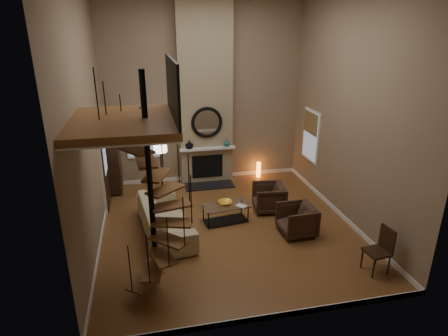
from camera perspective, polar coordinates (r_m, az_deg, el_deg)
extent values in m
cube|color=brown|center=(9.47, 0.51, -8.83)|extent=(6.00, 6.50, 0.01)
cube|color=#8C765A|center=(11.59, -3.01, 11.18)|extent=(6.00, 0.02, 5.50)
cube|color=#8C765A|center=(5.46, 8.04, 0.03)|extent=(6.00, 0.02, 5.50)
cube|color=#8C765A|center=(8.35, -20.08, 6.21)|extent=(0.02, 6.50, 5.50)
cube|color=#8C765A|center=(9.56, 18.59, 8.10)|extent=(0.02, 6.50, 5.50)
cube|color=white|center=(12.31, -2.77, -1.27)|extent=(6.00, 0.02, 0.12)
cube|color=white|center=(6.89, 6.82, -21.37)|extent=(6.00, 0.02, 0.12)
cube|color=white|center=(9.34, -17.99, -9.95)|extent=(0.02, 6.50, 0.12)
cube|color=white|center=(10.43, 16.87, -6.44)|extent=(0.02, 6.50, 0.12)
cube|color=#958261|center=(11.41, -2.85, 11.02)|extent=(1.60, 0.38, 5.50)
cube|color=black|center=(11.72, -2.22, -2.65)|extent=(1.50, 0.60, 0.04)
cube|color=black|center=(11.79, -2.50, 0.26)|extent=(0.95, 0.02, 0.72)
cube|color=white|center=(11.52, -2.48, 2.92)|extent=(1.70, 0.18, 0.06)
torus|color=black|center=(11.36, -2.60, 6.86)|extent=(0.94, 0.10, 0.94)
cylinder|color=white|center=(11.37, -2.61, 6.87)|extent=(0.80, 0.01, 0.80)
imported|color=black|center=(11.44, -5.25, 3.53)|extent=(0.24, 0.24, 0.25)
imported|color=#1B5F57|center=(11.62, 0.40, 3.81)|extent=(0.20, 0.20, 0.21)
cube|color=white|center=(11.68, -12.16, 5.03)|extent=(1.02, 0.04, 1.52)
cube|color=#8C9EB2|center=(11.65, -12.16, 5.00)|extent=(0.90, 0.01, 1.40)
cube|color=olive|center=(11.59, -12.24, 5.98)|extent=(0.90, 0.01, 0.98)
cube|color=white|center=(11.54, 12.96, 4.77)|extent=(0.04, 1.02, 1.52)
cube|color=#8C9EB2|center=(11.53, 12.85, 4.77)|extent=(0.01, 0.90, 1.40)
cube|color=olive|center=(11.42, 12.93, 6.62)|extent=(0.01, 0.90, 0.63)
cube|color=white|center=(10.54, -17.65, -0.35)|extent=(0.06, 1.05, 2.16)
cube|color=black|center=(10.55, -17.45, -0.46)|extent=(0.05, 0.90, 2.05)
cube|color=#8C9EB2|center=(10.41, -17.53, 1.74)|extent=(0.01, 0.60, 0.90)
cube|color=brown|center=(6.42, -14.91, 6.68)|extent=(1.70, 2.20, 0.12)
cube|color=white|center=(6.44, -14.85, 6.03)|extent=(1.70, 2.20, 0.03)
cube|color=black|center=(6.33, -7.79, 11.88)|extent=(0.04, 2.20, 0.94)
cylinder|color=black|center=(6.78, -11.06, -2.72)|extent=(0.10, 0.10, 4.02)
cube|color=brown|center=(7.41, -11.82, -16.26)|extent=(0.71, 0.78, 0.04)
cylinder|color=black|center=(6.91, -13.96, -14.65)|extent=(0.02, 0.02, 0.94)
cube|color=brown|center=(7.19, -10.66, -14.84)|extent=(0.46, 0.77, 0.04)
cylinder|color=black|center=(6.64, -11.37, -13.33)|extent=(0.02, 0.02, 0.94)
cube|color=brown|center=(7.06, -9.36, -12.95)|extent=(0.55, 0.79, 0.04)
cylinder|color=black|center=(6.52, -8.43, -11.08)|extent=(0.02, 0.02, 0.94)
cube|color=brown|center=(7.00, -8.30, -10.67)|extent=(0.75, 0.74, 0.04)
cylinder|color=black|center=(6.57, -6.08, -8.09)|extent=(0.02, 0.02, 0.94)
cube|color=brown|center=(7.01, -7.79, -8.16)|extent=(0.79, 0.53, 0.04)
cylinder|color=black|center=(6.73, -4.97, -4.80)|extent=(0.02, 0.02, 0.94)
cube|color=brown|center=(7.04, -7.96, -5.63)|extent=(0.77, 0.48, 0.04)
cylinder|color=black|center=(6.95, -5.31, -1.64)|extent=(0.02, 0.02, 0.94)
cube|color=brown|center=(7.07, -8.78, -3.24)|extent=(0.77, 0.72, 0.04)
cylinder|color=black|center=(7.13, -6.90, 1.13)|extent=(0.02, 0.02, 0.94)
cube|color=brown|center=(7.06, -10.09, -1.06)|extent=(0.58, 0.79, 0.04)
cylinder|color=black|center=(7.23, -9.38, 3.44)|extent=(0.02, 0.02, 0.94)
cube|color=brown|center=(6.99, -11.64, 0.88)|extent=(0.41, 0.75, 0.04)
cylinder|color=black|center=(7.20, -12.27, 5.33)|extent=(0.02, 0.02, 0.94)
cube|color=brown|center=(6.86, -13.15, 2.66)|extent=(0.68, 0.79, 0.04)
cylinder|color=black|center=(7.03, -15.10, 6.91)|extent=(0.02, 0.02, 0.94)
cube|color=brown|center=(6.66, -14.34, 4.38)|extent=(0.80, 0.64, 0.04)
cylinder|color=black|center=(6.74, -17.38, 8.39)|extent=(0.02, 0.02, 0.94)
cube|color=brown|center=(6.44, -14.96, 6.16)|extent=(0.72, 0.34, 0.04)
cylinder|color=black|center=(6.37, -18.62, 9.97)|extent=(0.02, 0.02, 0.94)
cube|color=black|center=(11.46, -16.31, 0.94)|extent=(0.37, 0.79, 1.77)
imported|color=tan|center=(9.17, -9.00, -7.29)|extent=(1.30, 2.64, 0.74)
imported|color=#3D271C|center=(10.20, 7.20, -4.46)|extent=(0.91, 0.89, 0.75)
imported|color=#3D271C|center=(9.20, 11.34, -7.65)|extent=(0.83, 0.81, 0.74)
cube|color=silver|center=(9.49, 0.25, -5.71)|extent=(1.25, 0.74, 0.02)
cube|color=black|center=(9.68, 0.25, -7.91)|extent=(1.14, 0.63, 0.01)
cylinder|color=black|center=(9.26, -2.34, -7.97)|extent=(0.03, 0.03, 0.43)
cylinder|color=black|center=(9.58, 3.65, -6.96)|extent=(0.03, 0.03, 0.43)
cylinder|color=black|center=(9.63, -3.13, -6.78)|extent=(0.03, 0.03, 0.43)
cylinder|color=black|center=(9.94, 2.65, -5.86)|extent=(0.03, 0.03, 0.43)
imported|color=gold|center=(9.51, 0.19, -5.26)|extent=(0.36, 0.36, 0.09)
imported|color=gray|center=(9.42, 2.54, -5.77)|extent=(0.31, 0.32, 0.02)
cylinder|color=black|center=(11.07, -9.14, -4.41)|extent=(0.33, 0.33, 0.03)
cylinder|color=black|center=(10.76, -9.37, -0.62)|extent=(0.04, 0.04, 1.43)
cylinder|color=#F2E5C6|center=(10.51, -9.61, 3.19)|extent=(0.37, 0.37, 0.30)
cylinder|color=orange|center=(12.40, 5.22, -0.23)|extent=(0.14, 0.14, 0.49)
cube|color=black|center=(8.28, 22.01, -11.65)|extent=(0.47, 0.47, 0.05)
cube|color=black|center=(8.27, 23.37, -9.79)|extent=(0.08, 0.41, 0.51)
cylinder|color=black|center=(8.18, 21.59, -13.91)|extent=(0.04, 0.04, 0.41)
cylinder|color=black|center=(8.39, 23.56, -13.28)|extent=(0.04, 0.04, 0.41)
cylinder|color=black|center=(8.41, 20.05, -12.68)|extent=(0.04, 0.04, 0.41)
cylinder|color=black|center=(8.61, 22.00, -12.11)|extent=(0.04, 0.04, 0.41)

